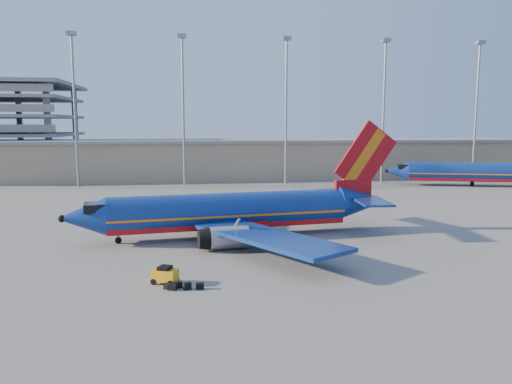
{
  "coord_description": "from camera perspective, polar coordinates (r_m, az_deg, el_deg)",
  "views": [
    {
      "loc": [
        -3.78,
        -51.56,
        11.97
      ],
      "look_at": [
        3.78,
        5.98,
        4.0
      ],
      "focal_mm": 35.0,
      "sensor_mm": 36.0,
      "label": 1
    }
  ],
  "objects": [
    {
      "name": "ground",
      "position": [
        53.07,
        -3.22,
        -5.23
      ],
      "size": [
        220.0,
        220.0,
        0.0
      ],
      "primitive_type": "plane",
      "color": "slate",
      "rests_on": "ground"
    },
    {
      "name": "luggage_pile",
      "position": [
        37.33,
        -8.37,
        -10.59
      ],
      "size": [
        2.96,
        0.93,
        0.55
      ],
      "color": "black",
      "rests_on": "ground"
    },
    {
      "name": "light_mast_row",
      "position": [
        98.12,
        -2.38,
        11.08
      ],
      "size": [
        101.6,
        1.6,
        28.65
      ],
      "color": "gray",
      "rests_on": "ground"
    },
    {
      "name": "baggage_tug",
      "position": [
        38.65,
        -10.37,
        -9.26
      ],
      "size": [
        2.18,
        1.8,
        1.35
      ],
      "rotation": [
        0.0,
        0.0,
        -0.42
      ],
      "color": "orange",
      "rests_on": "ground"
    },
    {
      "name": "aircraft_second",
      "position": [
        104.95,
        24.01,
        2.1
      ],
      "size": [
        34.4,
        17.35,
        11.96
      ],
      "rotation": [
        0.0,
        0.0,
        -0.29
      ],
      "color": "navy",
      "rests_on": "ground"
    },
    {
      "name": "terminal_building",
      "position": [
        110.69,
        -0.31,
        3.86
      ],
      "size": [
        122.0,
        16.0,
        8.5
      ],
      "color": "gray",
      "rests_on": "ground"
    },
    {
      "name": "aircraft_main",
      "position": [
        53.19,
        -2.16,
        -2.29
      ],
      "size": [
        36.42,
        34.81,
        12.37
      ],
      "rotation": [
        0.0,
        0.0,
        0.14
      ],
      "color": "navy",
      "rests_on": "ground"
    }
  ]
}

